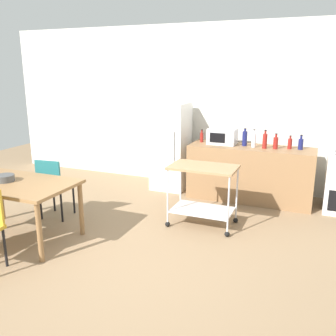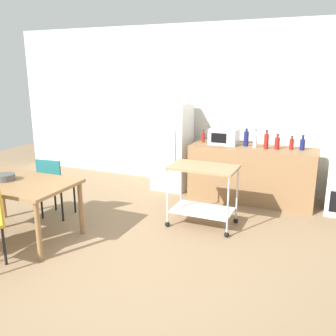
{
  "view_description": "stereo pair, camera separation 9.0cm",
  "coord_description": "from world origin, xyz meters",
  "px_view_note": "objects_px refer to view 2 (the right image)",
  "views": [
    {
      "loc": [
        1.89,
        -3.33,
        2.11
      ],
      "look_at": [
        0.02,
        1.2,
        0.8
      ],
      "focal_mm": 39.48,
      "sensor_mm": 36.0,
      "label": 1
    },
    {
      "loc": [
        1.98,
        -3.29,
        2.11
      ],
      "look_at": [
        0.02,
        1.2,
        0.8
      ],
      "focal_mm": 39.48,
      "sensor_mm": 36.0,
      "label": 2
    }
  ],
  "objects_px": {
    "microwave": "(224,136)",
    "bottle_vinegar": "(266,141)",
    "kitchen_cart": "(203,186)",
    "bottle_olive_oil": "(292,144)",
    "chair_teal": "(54,183)",
    "refrigerator": "(172,146)",
    "dining_table": "(15,187)",
    "bottle_wine": "(302,144)",
    "bottle_soda": "(246,138)",
    "bottle_hot_sauce": "(277,143)",
    "fruit_bowl": "(5,177)",
    "bottle_sparkling_water": "(255,140)",
    "bottle_soy_sauce": "(203,137)"
  },
  "relations": [
    {
      "from": "microwave",
      "to": "bottle_vinegar",
      "type": "relative_size",
      "value": 1.56
    },
    {
      "from": "kitchen_cart",
      "to": "bottle_olive_oil",
      "type": "bearing_deg",
      "value": 54.12
    },
    {
      "from": "kitchen_cart",
      "to": "bottle_vinegar",
      "type": "xyz_separation_m",
      "value": [
        0.62,
        1.25,
        0.45
      ]
    },
    {
      "from": "chair_teal",
      "to": "refrigerator",
      "type": "distance_m",
      "value": 2.24
    },
    {
      "from": "dining_table",
      "to": "microwave",
      "type": "relative_size",
      "value": 3.26
    },
    {
      "from": "dining_table",
      "to": "bottle_wine",
      "type": "bearing_deg",
      "value": 39.85
    },
    {
      "from": "dining_table",
      "to": "refrigerator",
      "type": "height_order",
      "value": "refrigerator"
    },
    {
      "from": "kitchen_cart",
      "to": "chair_teal",
      "type": "bearing_deg",
      "value": -164.15
    },
    {
      "from": "dining_table",
      "to": "bottle_soda",
      "type": "relative_size",
      "value": 5.22
    },
    {
      "from": "refrigerator",
      "to": "bottle_hot_sauce",
      "type": "xyz_separation_m",
      "value": [
        1.82,
        -0.11,
        0.22
      ]
    },
    {
      "from": "bottle_wine",
      "to": "fruit_bowl",
      "type": "xyz_separation_m",
      "value": [
        -3.34,
        -2.69,
        -0.2
      ]
    },
    {
      "from": "bottle_sparkling_water",
      "to": "bottle_olive_oil",
      "type": "bearing_deg",
      "value": 9.89
    },
    {
      "from": "dining_table",
      "to": "bottle_hot_sauce",
      "type": "bearing_deg",
      "value": 42.27
    },
    {
      "from": "bottle_sparkling_water",
      "to": "microwave",
      "type": "bearing_deg",
      "value": 171.82
    },
    {
      "from": "fruit_bowl",
      "to": "dining_table",
      "type": "bearing_deg",
      "value": 6.58
    },
    {
      "from": "bottle_vinegar",
      "to": "dining_table",
      "type": "bearing_deg",
      "value": -136.42
    },
    {
      "from": "dining_table",
      "to": "chair_teal",
      "type": "relative_size",
      "value": 1.69
    },
    {
      "from": "bottle_olive_oil",
      "to": "bottle_soda",
      "type": "bearing_deg",
      "value": -177.28
    },
    {
      "from": "chair_teal",
      "to": "bottle_vinegar",
      "type": "relative_size",
      "value": 3.01
    },
    {
      "from": "chair_teal",
      "to": "refrigerator",
      "type": "bearing_deg",
      "value": -123.97
    },
    {
      "from": "bottle_sparkling_water",
      "to": "bottle_wine",
      "type": "xyz_separation_m",
      "value": [
        0.71,
        0.11,
        -0.03
      ]
    },
    {
      "from": "kitchen_cart",
      "to": "bottle_hot_sauce",
      "type": "distance_m",
      "value": 1.56
    },
    {
      "from": "chair_teal",
      "to": "bottle_vinegar",
      "type": "xyz_separation_m",
      "value": [
        2.68,
        1.83,
        0.51
      ]
    },
    {
      "from": "kitchen_cart",
      "to": "fruit_bowl",
      "type": "bearing_deg",
      "value": -149.13
    },
    {
      "from": "bottle_soda",
      "to": "fruit_bowl",
      "type": "distance_m",
      "value": 3.63
    },
    {
      "from": "refrigerator",
      "to": "bottle_hot_sauce",
      "type": "bearing_deg",
      "value": -3.55
    },
    {
      "from": "refrigerator",
      "to": "bottle_sparkling_water",
      "type": "bearing_deg",
      "value": -4.82
    },
    {
      "from": "bottle_olive_oil",
      "to": "bottle_hot_sauce",
      "type": "bearing_deg",
      "value": -158.17
    },
    {
      "from": "bottle_olive_oil",
      "to": "bottle_wine",
      "type": "bearing_deg",
      "value": 4.49
    },
    {
      "from": "chair_teal",
      "to": "bottle_hot_sauce",
      "type": "xyz_separation_m",
      "value": [
        2.84,
        1.87,
        0.48
      ]
    },
    {
      "from": "refrigerator",
      "to": "fruit_bowl",
      "type": "bearing_deg",
      "value": -113.04
    },
    {
      "from": "bottle_vinegar",
      "to": "bottle_wine",
      "type": "relative_size",
      "value": 1.27
    },
    {
      "from": "bottle_vinegar",
      "to": "chair_teal",
      "type": "bearing_deg",
      "value": -145.57
    },
    {
      "from": "refrigerator",
      "to": "bottle_olive_oil",
      "type": "distance_m",
      "value": 2.04
    },
    {
      "from": "bottle_wine",
      "to": "bottle_vinegar",
      "type": "bearing_deg",
      "value": -166.22
    },
    {
      "from": "chair_teal",
      "to": "bottle_hot_sauce",
      "type": "relative_size",
      "value": 3.64
    },
    {
      "from": "refrigerator",
      "to": "bottle_soda",
      "type": "xyz_separation_m",
      "value": [
        1.33,
        -0.06,
        0.25
      ]
    },
    {
      "from": "chair_teal",
      "to": "bottle_soy_sauce",
      "type": "bearing_deg",
      "value": -135.88
    },
    {
      "from": "refrigerator",
      "to": "bottle_vinegar",
      "type": "bearing_deg",
      "value": -5.07
    },
    {
      "from": "kitchen_cart",
      "to": "bottle_wine",
      "type": "bearing_deg",
      "value": 50.22
    },
    {
      "from": "chair_teal",
      "to": "fruit_bowl",
      "type": "distance_m",
      "value": 0.79
    },
    {
      "from": "bottle_vinegar",
      "to": "bottle_wine",
      "type": "distance_m",
      "value": 0.55
    },
    {
      "from": "kitchen_cart",
      "to": "bottle_vinegar",
      "type": "height_order",
      "value": "bottle_vinegar"
    },
    {
      "from": "bottle_soy_sauce",
      "to": "bottle_soda",
      "type": "height_order",
      "value": "bottle_soda"
    },
    {
      "from": "kitchen_cart",
      "to": "fruit_bowl",
      "type": "relative_size",
      "value": 3.88
    },
    {
      "from": "bottle_soy_sauce",
      "to": "bottle_olive_oil",
      "type": "xyz_separation_m",
      "value": [
        1.45,
        -0.02,
        0.0
      ]
    },
    {
      "from": "refrigerator",
      "to": "bottle_soda",
      "type": "distance_m",
      "value": 1.35
    },
    {
      "from": "chair_teal",
      "to": "bottle_soy_sauce",
      "type": "distance_m",
      "value": 2.58
    },
    {
      "from": "kitchen_cart",
      "to": "bottle_sparkling_water",
      "type": "bearing_deg",
      "value": 70.87
    },
    {
      "from": "bottle_soy_sauce",
      "to": "chair_teal",
      "type": "bearing_deg",
      "value": -129.02
    }
  ]
}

